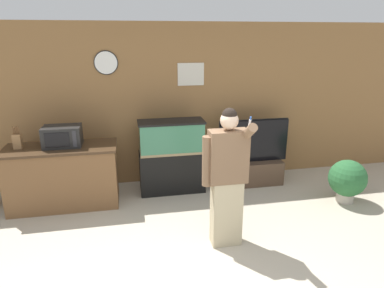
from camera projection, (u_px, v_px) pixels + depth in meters
name	position (u px, v px, depth m)	size (l,w,h in m)	color
wall_back_paneled	(161.00, 105.00, 5.58)	(10.00, 0.08, 2.60)	olive
counter_island	(64.00, 176.00, 4.93)	(1.55, 0.65, 0.90)	brown
microwave	(62.00, 136.00, 4.80)	(0.52, 0.36, 0.29)	black
knife_block	(17.00, 140.00, 4.70)	(0.11, 0.10, 0.31)	olive
aquarium_on_stand	(172.00, 156.00, 5.37)	(1.01, 0.42, 1.15)	black
tv_on_stand	(253.00, 165.00, 5.71)	(1.17, 0.40, 1.10)	#4C3828
person_standing	(227.00, 177.00, 3.88)	(0.52, 0.39, 1.66)	#BCAD89
potted_plant	(347.00, 179.00, 5.06)	(0.55, 0.55, 0.65)	#B2A899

